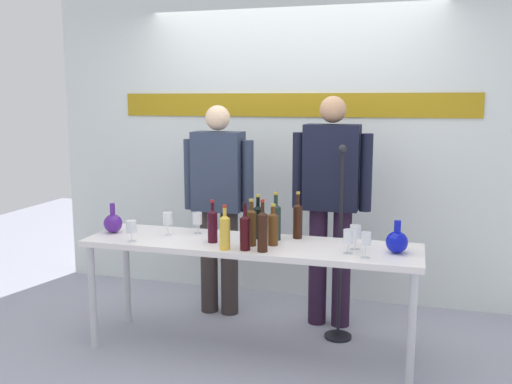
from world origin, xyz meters
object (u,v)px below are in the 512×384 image
object	(u,v)px
wine_bottle_4	(225,231)
wine_glass_left_2	(168,219)
wine_bottle_0	(251,225)
wine_bottle_8	(273,227)
wine_glass_left_0	(131,227)
decanter_blue_left	(113,223)
wine_glass_right_2	(366,239)
wine_bottle_3	(258,220)
microphone_stand	(339,276)
wine_bottle_2	(276,220)
presenter_left	(219,198)
wine_bottle_1	(263,230)
wine_bottle_7	(213,225)
wine_glass_left_1	(198,219)
wine_bottle_6	(245,231)
wine_bottle_5	(298,219)
wine_glass_right_1	(348,237)
presenter_right	(331,197)
decanter_blue_right	(397,241)
display_table	(250,252)
wine_glass_right_0	(355,232)

from	to	relation	value
wine_bottle_4	wine_glass_left_2	distance (m)	0.57
wine_bottle_0	wine_bottle_4	bearing A→B (deg)	-132.89
wine_bottle_8	wine_glass_left_0	bearing A→B (deg)	-169.61
wine_bottle_4	wine_glass_left_2	size ratio (longest dim) A/B	1.75
decanter_blue_left	wine_glass_right_2	distance (m)	1.83
wine_bottle_3	microphone_stand	size ratio (longest dim) A/B	0.22
wine_bottle_3	wine_glass_right_2	world-z (taller)	wine_bottle_3
wine_bottle_0	wine_bottle_2	xyz separation A→B (m)	(0.12, 0.20, 0.00)
presenter_left	wine_bottle_4	bearing A→B (deg)	-67.71
presenter_left	microphone_stand	size ratio (longest dim) A/B	1.19
decanter_blue_left	wine_bottle_2	distance (m)	1.19
wine_bottle_0	wine_bottle_1	distance (m)	0.17
wine_bottle_2	wine_bottle_7	world-z (taller)	wine_bottle_2
wine_bottle_0	wine_glass_left_1	distance (m)	0.52
decanter_blue_left	wine_bottle_6	distance (m)	1.08
wine_bottle_8	microphone_stand	size ratio (longest dim) A/B	0.20
wine_glass_left_1	microphone_stand	distance (m)	1.11
wine_bottle_5	microphone_stand	distance (m)	0.56
wine_glass_right_1	microphone_stand	world-z (taller)	microphone_stand
wine_bottle_7	presenter_right	bearing A→B (deg)	45.41
decanter_blue_right	wine_bottle_2	size ratio (longest dim) A/B	0.63
decanter_blue_right	wine_bottle_7	distance (m)	1.21
wine_bottle_4	wine_glass_right_2	world-z (taller)	wine_bottle_4
wine_bottle_1	presenter_left	bearing A→B (deg)	125.44
presenter_left	presenter_right	distance (m)	0.90
display_table	wine_bottle_5	bearing A→B (deg)	35.23
wine_bottle_0	wine_bottle_3	xyz separation A→B (m)	(-0.01, 0.21, -0.01)
wine_bottle_7	microphone_stand	world-z (taller)	microphone_stand
presenter_left	wine_bottle_5	size ratio (longest dim) A/B	5.15
wine_bottle_6	microphone_stand	xyz separation A→B (m)	(0.53, 0.59, -0.44)
decanter_blue_right	display_table	bearing A→B (deg)	179.94
decanter_blue_right	wine_bottle_3	distance (m)	0.95
wine_bottle_3	decanter_blue_right	bearing A→B (deg)	-7.80
wine_bottle_3	wine_bottle_4	distance (m)	0.37
wine_bottle_2	wine_glass_right_0	world-z (taller)	wine_bottle_2
decanter_blue_right	wine_glass_right_2	bearing A→B (deg)	-136.10
wine_bottle_6	wine_glass_left_0	xyz separation A→B (m)	(-0.80, -0.00, -0.02)
display_table	wine_bottle_8	world-z (taller)	wine_bottle_8
decanter_blue_right	wine_bottle_4	bearing A→B (deg)	-168.31
wine_glass_right_1	wine_bottle_1	bearing A→B (deg)	-168.98
decanter_blue_right	microphone_stand	size ratio (longest dim) A/B	0.15
wine_bottle_2	microphone_stand	distance (m)	0.67
microphone_stand	wine_glass_right_0	bearing A→B (deg)	-69.37
wine_glass_left_1	wine_bottle_5	bearing A→B (deg)	4.79
presenter_left	wine_bottle_0	size ratio (longest dim) A/B	5.42
wine_glass_left_1	microphone_stand	bearing A→B (deg)	14.09
wine_bottle_6	wine_glass_right_2	size ratio (longest dim) A/B	1.91
wine_bottle_8	wine_glass_left_2	bearing A→B (deg)	175.64
wine_bottle_7	wine_glass_left_2	world-z (taller)	wine_bottle_7
wine_bottle_6	wine_bottle_5	bearing A→B (deg)	57.26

